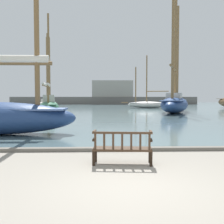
{
  "coord_description": "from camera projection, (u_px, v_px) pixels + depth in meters",
  "views": [
    {
      "loc": [
        -0.55,
        -5.63,
        1.84
      ],
      "look_at": [
        0.0,
        10.0,
        1.0
      ],
      "focal_mm": 45.0,
      "sensor_mm": 36.0,
      "label": 1
    }
  ],
  "objects": [
    {
      "name": "sailboat_outer_starboard",
      "position": [
        147.0,
        104.0,
        44.47
      ],
      "size": [
        7.44,
        3.79,
        8.29
      ],
      "color": "silver",
      "rests_on": "harbor_water"
    },
    {
      "name": "park_bench",
      "position": [
        122.0,
        147.0,
        7.64
      ],
      "size": [
        1.64,
        0.67,
        0.92
      ],
      "color": "black",
      "rests_on": "ground"
    },
    {
      "name": "sailboat_far_starboard",
      "position": [
        47.0,
        103.0,
        39.57
      ],
      "size": [
        2.79,
        8.31,
        10.15
      ],
      "color": "silver",
      "rests_on": "harbor_water"
    },
    {
      "name": "harbor_water",
      "position": [
        105.0,
        107.0,
        49.64
      ],
      "size": [
        100.0,
        80.0,
        0.08
      ],
      "primitive_type": "cube",
      "color": "slate",
      "rests_on": "ground"
    },
    {
      "name": "quay_edge_kerb",
      "position": [
        118.0,
        149.0,
        9.58
      ],
      "size": [
        40.0,
        0.3,
        0.12
      ],
      "primitive_type": "cube",
      "color": "slate",
      "rests_on": "ground"
    },
    {
      "name": "sailboat_mid_port",
      "position": [
        175.0,
        101.0,
        31.15
      ],
      "size": [
        6.3,
        11.22,
        14.9
      ],
      "color": "navy",
      "rests_on": "harbor_water"
    },
    {
      "name": "ground_plane",
      "position": [
        129.0,
        187.0,
        5.74
      ],
      "size": [
        160.0,
        160.0,
        0.0
      ],
      "primitive_type": "plane",
      "color": "gray"
    },
    {
      "name": "sailboat_outer_port",
      "position": [
        49.0,
        105.0,
        28.51
      ],
      "size": [
        3.1,
        9.1,
        10.17
      ],
      "color": "#2D6647",
      "rests_on": "harbor_water"
    },
    {
      "name": "far_breakwater",
      "position": [
        107.0,
        97.0,
        66.39
      ],
      "size": [
        43.73,
        2.4,
        5.71
      ],
      "color": "#66605B",
      "rests_on": "ground"
    }
  ]
}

